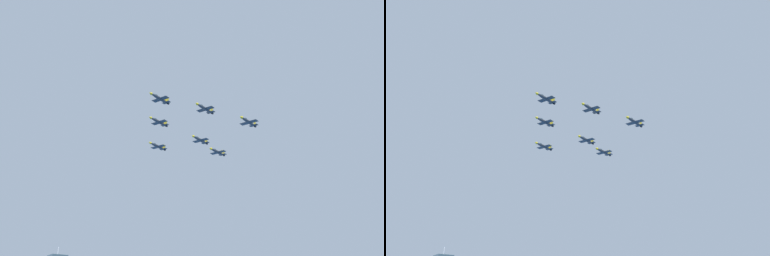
% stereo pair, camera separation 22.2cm
% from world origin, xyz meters
% --- Properties ---
extents(jet_lead, '(8.98, 13.84, 2.99)m').
position_xyz_m(jet_lead, '(-25.93, 5.29, 95.75)').
color(jet_lead, '#2D3338').
extents(jet_left_wingman, '(9.03, 13.96, 3.01)m').
position_xyz_m(jet_left_wingman, '(-17.94, 25.46, 93.17)').
color(jet_left_wingman, '#2D3338').
extents(jet_right_wingman, '(9.03, 13.91, 3.01)m').
position_xyz_m(jet_right_wingman, '(-44.55, 16.43, 93.53)').
color(jet_right_wingman, '#2D3338').
extents(jet_left_outer, '(9.37, 14.49, 3.12)m').
position_xyz_m(jet_left_outer, '(-9.94, 45.63, 88.70)').
color(jet_left_outer, '#2D3338').
extents(jet_right_outer, '(9.10, 13.96, 3.04)m').
position_xyz_m(jet_right_outer, '(-63.17, 27.57, 88.48)').
color(jet_right_outer, '#2D3338').
extents(jet_slot_rear, '(8.94, 13.74, 2.98)m').
position_xyz_m(jet_slot_rear, '(-36.56, 36.60, 85.80)').
color(jet_slot_rear, '#2D3338').
extents(jet_trailing, '(9.22, 14.24, 3.07)m').
position_xyz_m(jet_trailing, '(-41.87, 52.26, 84.20)').
color(jet_trailing, '#2D3338').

